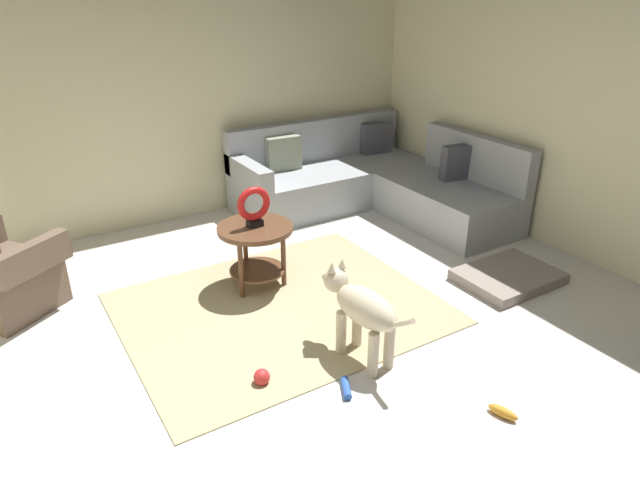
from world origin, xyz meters
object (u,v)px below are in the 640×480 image
torus_sculpture (254,206)px  dog_toy_bone (503,412)px  dog (361,308)px  dog_bed_mat (508,277)px  side_table (256,240)px  dog_toy_ball (262,377)px  sectional_couch (372,184)px  dog_toy_rope (346,388)px

torus_sculpture → dog_toy_bone: (0.53, -2.13, -0.68)m
dog → dog_bed_mat: bearing=0.1°
side_table → dog_toy_ball: bearing=-114.8°
torus_sculpture → side_table: bearing=97.1°
dog_bed_mat → dog_toy_bone: dog_bed_mat is taller
sectional_couch → torus_sculpture: bearing=-153.7°
dog_toy_rope → torus_sculpture: bearing=85.4°
side_table → dog_toy_bone: size_ratio=3.33×
dog_toy_ball → dog_toy_rope: dog_toy_ball is taller
torus_sculpture → dog_toy_rope: size_ratio=1.84×
sectional_couch → side_table: sectional_couch is taller
dog_bed_mat → dog_toy_ball: (-2.34, -0.11, 0.01)m
sectional_couch → dog_toy_ball: bearing=-139.1°
dog → dog_toy_ball: size_ratio=8.12×
dog → torus_sculpture: bearing=90.6°
dog_toy_rope → dog_toy_bone: size_ratio=0.99×
dog_toy_ball → dog_toy_rope: size_ratio=0.59×
dog_toy_bone → dog: bearing=112.6°
dog_bed_mat → dog: (-1.66, -0.20, 0.33)m
dog_toy_bone → dog_bed_mat: bearing=40.5°
dog → dog_toy_bone: size_ratio=4.71×
dog_bed_mat → dog: dog is taller
dog_bed_mat → dog_toy_bone: size_ratio=4.44×
torus_sculpture → dog_toy_rope: bearing=-94.6°
dog_toy_rope → side_table: bearing=85.4°
dog → dog_toy_ball: 0.76m
side_table → torus_sculpture: bearing=-82.9°
dog_toy_bone → side_table: bearing=104.0°
torus_sculpture → dog_toy_bone: bearing=-76.0°
dog_bed_mat → side_table: bearing=150.4°
torus_sculpture → dog: size_ratio=0.38×
sectional_couch → dog_toy_bone: 3.31m
torus_sculpture → dog_toy_ball: bearing=-114.8°
dog_toy_ball → dog_toy_rope: 0.53m
dog_bed_mat → dog: 1.70m
dog → dog_toy_rope: bearing=-145.0°
sectional_couch → torus_sculpture: (-1.83, -0.90, 0.42)m
sectional_couch → dog_bed_mat: (-0.01, -1.93, -0.25)m
side_table → dog_toy_rope: bearing=-94.6°
dog → dog_toy_bone: dog is taller
torus_sculpture → dog_toy_ball: torus_sculpture is taller
dog_toy_rope → dog_toy_bone: 0.92m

